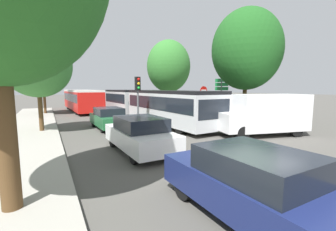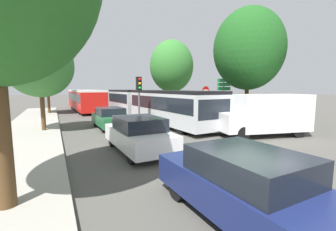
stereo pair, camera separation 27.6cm
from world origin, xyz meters
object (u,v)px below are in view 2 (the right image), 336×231
Objects in this scene: direction_sign_post at (224,89)px; tree_right_near at (249,49)px; city_bus_rear at (85,99)px; white_van at (266,114)px; tree_left_far at (46,66)px; queued_car_navy at (244,185)px; tree_left_mid at (40,65)px; queued_car_green at (110,118)px; articulated_bus at (150,103)px; queued_car_white at (139,134)px; no_entry_sign at (206,98)px; traffic_light at (139,91)px; tree_right_mid at (172,66)px.

tree_right_near is at bearing 79.14° from direction_sign_post.
city_bus_rear is 3.20× the size of direction_sign_post.
tree_left_far is (-10.94, 17.32, 3.63)m from white_van.
tree_right_near is at bearing -47.24° from queued_car_navy.
queued_car_navy is 0.71× the size of tree_left_mid.
city_bus_rear reaches higher than queued_car_green.
direction_sign_post is 0.48× the size of tree_left_far.
direction_sign_post reaches higher than white_van.
articulated_bus is at bearing 17.31° from tree_left_mid.
queued_car_white is 10.71m from no_entry_sign.
city_bus_rear is 2.16× the size of white_van.
traffic_light is 0.94× the size of direction_sign_post.
city_bus_rear is 2.85× the size of queued_car_green.
tree_right_mid is at bearing -33.36° from queued_car_white.
no_entry_sign is at bearing 94.46° from traffic_light.
direction_sign_post is (1.99, 5.83, 1.33)m from white_van.
tree_left_mid is at bearing -146.68° from tree_right_mid.
tree_right_mid is (9.47, -3.79, 3.84)m from city_bus_rear.
tree_right_mid reaches higher than no_entry_sign.
tree_left_mid is at bearing 28.22° from queued_car_white.
tree_right_mid is at bearing -46.92° from queued_car_green.
tree_right_mid is (5.48, 6.34, 3.83)m from articulated_bus.
city_bus_rear is 2.70× the size of queued_car_white.
queued_car_white is (-0.24, -19.16, -0.68)m from city_bus_rear.
direction_sign_post reaches higher than queued_car_white.
queued_car_navy is 0.98× the size of queued_car_white.
tree_right_mid is at bearing -25.40° from queued_car_navy.
articulated_bus is 4.77m from no_entry_sign.
queued_car_navy is 14.68m from direction_sign_post.
city_bus_rear is 1.96× the size of tree_left_mid.
tree_left_mid is at bearing 160.86° from city_bus_rear.
tree_left_mid is (-3.69, 6.57, 3.23)m from queued_car_white.
direction_sign_post is at bearing 47.78° from no_entry_sign.
tree_right_mid reaches higher than queued_car_white.
articulated_bus is 4.36m from traffic_light.
queued_car_green is 0.69× the size of tree_left_mid.
tree_right_near is at bearing -73.20° from queued_car_white.
tree_left_mid is (-3.93, -12.59, 2.56)m from city_bus_rear.
white_van is 0.71× the size of tree_left_far.
tree_right_mid reaches higher than tree_right_near.
no_entry_sign is 12.20m from tree_left_mid.
queued_car_navy is 0.55× the size of tree_left_far.
tree_right_near is (8.95, 8.60, 4.60)m from queued_car_navy.
articulated_bus is 2.02× the size of tree_right_mid.
direction_sign_post reaches higher than articulated_bus.
tree_right_mid is at bearing -113.63° from city_bus_rear.
queued_car_navy is at bearing -17.64° from articulated_bus.
tree_right_mid is at bearing 33.32° from tree_left_mid.
queued_car_white is 10.67m from tree_right_near.
tree_right_near is (12.85, -3.61, 1.35)m from tree_left_mid.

